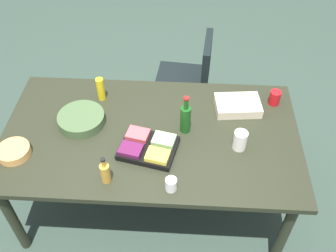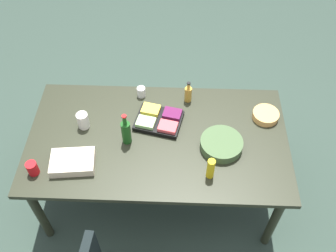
% 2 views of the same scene
% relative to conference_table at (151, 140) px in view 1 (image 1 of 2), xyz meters
% --- Properties ---
extents(ground_plane, '(10.00, 10.00, 0.00)m').
position_rel_conference_table_xyz_m(ground_plane, '(0.00, 0.00, -0.72)').
color(ground_plane, '#304238').
extents(conference_table, '(2.04, 1.12, 0.80)m').
position_rel_conference_table_xyz_m(conference_table, '(0.00, 0.00, 0.00)').
color(conference_table, '#262A1C').
rests_on(conference_table, ground).
extents(office_chair, '(0.56, 0.56, 0.87)m').
position_rel_conference_table_xyz_m(office_chair, '(-0.24, -1.05, -0.39)').
color(office_chair, gray).
rests_on(office_chair, ground).
extents(fruit_platter, '(0.41, 0.35, 0.07)m').
position_rel_conference_table_xyz_m(fruit_platter, '(0.00, 0.16, 0.11)').
color(fruit_platter, black).
rests_on(fruit_platter, conference_table).
extents(red_solo_cup, '(0.09, 0.09, 0.11)m').
position_rel_conference_table_xyz_m(red_solo_cup, '(-0.88, -0.36, 0.13)').
color(red_solo_cup, red).
rests_on(red_solo_cup, conference_table).
extents(sheet_cake, '(0.34, 0.25, 0.07)m').
position_rel_conference_table_xyz_m(sheet_cake, '(-0.61, -0.28, 0.11)').
color(sheet_cake, beige).
rests_on(sheet_cake, conference_table).
extents(paper_cup, '(0.09, 0.09, 0.09)m').
position_rel_conference_table_xyz_m(paper_cup, '(-0.16, 0.45, 0.12)').
color(paper_cup, white).
rests_on(paper_cup, conference_table).
extents(mayo_jar, '(0.09, 0.09, 0.14)m').
position_rel_conference_table_xyz_m(mayo_jar, '(-0.59, 0.10, 0.14)').
color(mayo_jar, white).
rests_on(mayo_jar, conference_table).
extents(dressing_bottle, '(0.06, 0.06, 0.21)m').
position_rel_conference_table_xyz_m(dressing_bottle, '(0.23, 0.41, 0.15)').
color(dressing_bottle, gold).
rests_on(dressing_bottle, conference_table).
extents(wine_bottle, '(0.07, 0.07, 0.30)m').
position_rel_conference_table_xyz_m(wine_bottle, '(-0.23, -0.04, 0.19)').
color(wine_bottle, '#184D19').
rests_on(wine_bottle, conference_table).
extents(mustard_bottle, '(0.06, 0.06, 0.18)m').
position_rel_conference_table_xyz_m(mustard_bottle, '(0.40, -0.34, 0.17)').
color(mustard_bottle, yellow).
rests_on(mustard_bottle, conference_table).
extents(chip_bowl, '(0.27, 0.27, 0.06)m').
position_rel_conference_table_xyz_m(chip_bowl, '(0.87, 0.24, 0.10)').
color(chip_bowl, '#E1A357').
rests_on(chip_bowl, conference_table).
extents(salad_bowl, '(0.39, 0.39, 0.07)m').
position_rel_conference_table_xyz_m(salad_bowl, '(0.49, -0.07, 0.11)').
color(salad_bowl, '#435D38').
rests_on(salad_bowl, conference_table).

